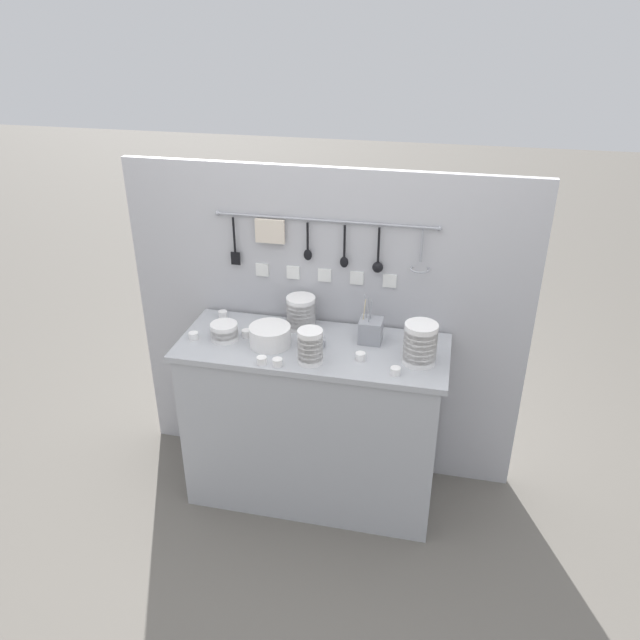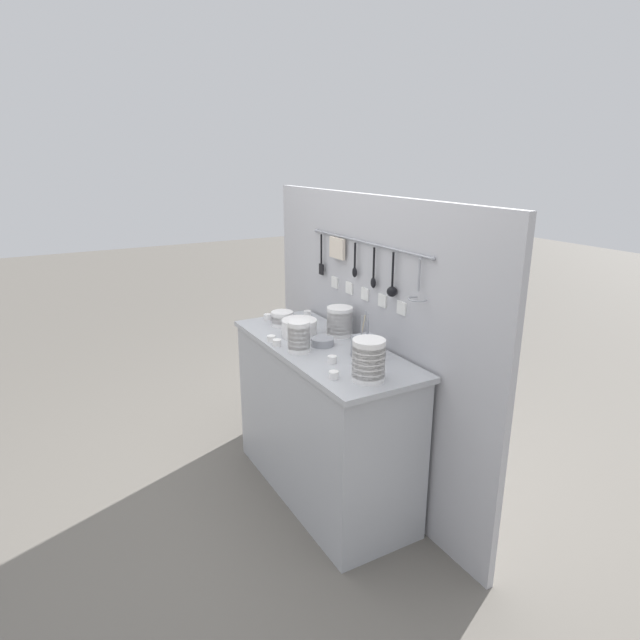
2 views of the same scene
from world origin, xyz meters
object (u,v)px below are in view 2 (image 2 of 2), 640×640
at_px(steel_mixing_bowl, 322,342).
at_px(cup_back_right, 271,339).
at_px(bowl_stack_tall_left, 340,321).
at_px(cup_by_caddy, 267,317).
at_px(bowl_stack_back_corner, 369,360).
at_px(cup_front_left, 277,343).
at_px(cup_back_left, 334,375).
at_px(cup_front_right, 307,313).
at_px(cup_centre, 297,325).
at_px(bowl_stack_short_front, 299,337).
at_px(cup_edge_far, 332,359).
at_px(bowl_stack_wide_centre, 282,318).
at_px(plate_stack, 299,328).
at_px(cutlery_caddy, 366,346).

relative_size(steel_mixing_bowl, cup_back_right, 2.65).
height_order(bowl_stack_tall_left, cup_by_caddy, bowl_stack_tall_left).
relative_size(bowl_stack_back_corner, cup_by_caddy, 4.23).
distance_m(cup_front_left, cup_back_right, 0.08).
distance_m(bowl_stack_back_corner, cup_back_left, 0.19).
bearing_deg(cup_front_right, cup_back_right, -50.20).
bearing_deg(cup_centre, bowl_stack_back_corner, -4.31).
distance_m(bowl_stack_short_front, cup_edge_far, 0.25).
height_order(bowl_stack_wide_centre, cup_by_caddy, bowl_stack_wide_centre).
xyz_separation_m(bowl_stack_tall_left, steel_mixing_bowl, (0.10, -0.18, -0.07)).
distance_m(bowl_stack_tall_left, steel_mixing_bowl, 0.22).
xyz_separation_m(bowl_stack_short_front, bowl_stack_back_corner, (0.51, 0.11, 0.02)).
xyz_separation_m(bowl_stack_back_corner, bowl_stack_tall_left, (-0.64, 0.23, -0.02)).
relative_size(bowl_stack_tall_left, cup_centre, 3.59).
distance_m(cup_edge_far, cup_back_right, 0.48).
xyz_separation_m(bowl_stack_short_front, cup_front_right, (-0.58, 0.36, -0.07)).
bearing_deg(cup_front_left, cup_back_right, 180.00).
relative_size(bowl_stack_tall_left, cup_edge_far, 3.59).
bearing_deg(cup_front_left, cup_front_right, 135.47).
bearing_deg(bowl_stack_short_front, bowl_stack_wide_centre, 165.12).
relative_size(cup_back_left, cup_front_left, 1.00).
height_order(cup_front_right, cup_back_right, same).
height_order(bowl_stack_back_corner, plate_stack, bowl_stack_back_corner).
height_order(bowl_stack_back_corner, cup_centre, bowl_stack_back_corner).
bearing_deg(cup_back_left, steel_mixing_bowl, 157.15).
distance_m(bowl_stack_wide_centre, cup_centre, 0.12).
height_order(bowl_stack_back_corner, bowl_stack_tall_left, bowl_stack_back_corner).
height_order(cup_front_right, cup_by_caddy, same).
bearing_deg(plate_stack, bowl_stack_short_front, -27.64).
relative_size(bowl_stack_wide_centre, cup_back_left, 2.86).
xyz_separation_m(cup_front_right, cup_back_left, (0.99, -0.38, 0.00)).
bearing_deg(cup_back_right, cutlery_caddy, 35.23).
xyz_separation_m(bowl_stack_wide_centre, bowl_stack_short_front, (0.48, -0.13, 0.04)).
height_order(cup_back_left, cup_front_left, same).
distance_m(bowl_stack_wide_centre, bowl_stack_short_front, 0.50).
distance_m(steel_mixing_bowl, cup_front_left, 0.26).
relative_size(cutlery_caddy, cup_front_right, 5.04).
height_order(cutlery_caddy, cup_front_right, cutlery_caddy).
relative_size(bowl_stack_back_corner, cup_front_left, 4.23).
height_order(bowl_stack_back_corner, cup_by_caddy, bowl_stack_back_corner).
relative_size(bowl_stack_short_front, cup_edge_far, 3.57).
xyz_separation_m(bowl_stack_wide_centre, plate_stack, (0.24, -0.00, 0.01)).
distance_m(bowl_stack_wide_centre, bowl_stack_back_corner, 0.99).
height_order(steel_mixing_bowl, cup_by_caddy, steel_mixing_bowl).
bearing_deg(plate_stack, cup_front_left, -64.16).
relative_size(bowl_stack_short_front, cup_front_right, 3.57).
relative_size(cutlery_caddy, cup_back_left, 5.04).
bearing_deg(cup_by_caddy, bowl_stack_back_corner, 0.89).
height_order(steel_mixing_bowl, cutlery_caddy, cutlery_caddy).
xyz_separation_m(plate_stack, cutlery_caddy, (0.49, 0.15, 0.01)).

